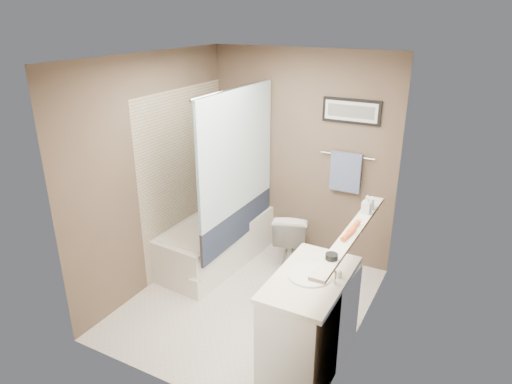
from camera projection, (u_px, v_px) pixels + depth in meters
The scene contains 33 objects.
ground at pixel (249, 302), 4.63m from camera, with size 2.50×2.50×0.00m, color silver.
ceiling at pixel (247, 59), 3.75m from camera, with size 2.20×2.50×0.04m, color silver.
wall_back at pixel (300, 157), 5.20m from camera, with size 2.20×0.04×2.40m, color brown.
wall_front at pixel (163, 250), 3.18m from camera, with size 2.20×0.04×2.40m, color brown.
wall_left at pixel (156, 174), 4.66m from camera, with size 0.04×2.50×2.40m, color brown.
wall_right at pixel (364, 215), 3.72m from camera, with size 0.04×2.50×2.40m, color brown.
tile_surround at pixel (185, 177), 5.15m from camera, with size 0.02×1.55×2.00m, color #C2AF93.
curtain_rod at pixel (237, 88), 4.46m from camera, with size 0.02×0.02×1.55m, color silver.
curtain_upper at pixel (238, 152), 4.70m from camera, with size 0.03×1.45×1.28m, color white.
curtain_lower at pixel (239, 224), 5.00m from camera, with size 0.03×1.45×0.36m, color #252F45.
mirror at pixel (365, 172), 3.43m from camera, with size 0.02×1.60×1.00m, color silver.
shelf at pixel (352, 232), 3.65m from camera, with size 0.12×1.60×0.03m, color silver.
towel_bar at pixel (347, 156), 4.91m from camera, with size 0.02×0.02×0.60m, color silver.
towel at pixel (346, 172), 4.96m from camera, with size 0.34×0.05×0.44m, color #869AC2.
art_frame at pixel (351, 111), 4.74m from camera, with size 0.62×0.03×0.26m, color black.
art_mat at pixel (351, 111), 4.73m from camera, with size 0.56×0.00×0.20m, color white.
art_image at pixel (351, 111), 4.73m from camera, with size 0.50×0.00×0.13m, color #595959.
door at pixel (231, 296), 3.00m from camera, with size 0.80×0.02×2.00m, color silver.
door_handle at pixel (194, 280), 3.19m from camera, with size 0.02×0.02×0.10m, color silver.
bathtub at pixel (215, 242), 5.31m from camera, with size 0.70×1.50×0.50m, color white.
tub_rim at pixel (214, 222), 5.22m from camera, with size 0.56×1.36×0.02m, color white.
toilet at pixel (291, 237), 5.22m from camera, with size 0.38×0.66×0.68m, color silver.
vanity at pixel (310, 324), 3.68m from camera, with size 0.50×0.90×0.80m, color white.
countertop at pixel (311, 279), 3.53m from camera, with size 0.54×0.96×0.04m, color white.
sink_basin at pixel (310, 275), 3.52m from camera, with size 0.34×0.34×0.01m, color white.
faucet_spout at pixel (335, 277), 3.42m from camera, with size 0.02×0.02×0.10m, color silver.
faucet_knob at pixel (339, 273), 3.51m from camera, with size 0.05×0.05×0.05m, color white.
candle_bowl_near at pixel (332, 257), 3.22m from camera, with size 0.09×0.09×0.04m, color black.
hair_brush_front at pixel (348, 234), 3.54m from camera, with size 0.04×0.04×0.22m, color #DE501F.
hair_brush_back at pixel (354, 227), 3.66m from camera, with size 0.04×0.04×0.22m, color #D4601D.
pink_comb at pixel (358, 223), 3.77m from camera, with size 0.03×0.16×0.01m, color #F495C9.
glass_jar at pixel (370, 203), 4.04m from camera, with size 0.08×0.08×0.10m, color silver.
soap_bottle at pixel (366, 205), 3.93m from camera, with size 0.07×0.07×0.16m, color #999999.
Camera 1 is at (1.89, -3.40, 2.75)m, focal length 32.00 mm.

